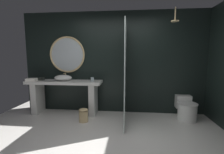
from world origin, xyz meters
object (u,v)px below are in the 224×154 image
(tumbler_cup, at_px, (92,79))
(rain_shower_head, at_px, (175,19))
(waste_bin, at_px, (84,115))
(vessel_sink, at_px, (63,78))
(toilet, at_px, (186,109))
(round_wall_mirror, at_px, (67,55))
(folded_hand_towel, at_px, (32,80))
(tissue_box, at_px, (41,79))

(tumbler_cup, distance_m, rain_shower_head, 2.29)
(rain_shower_head, relative_size, waste_bin, 0.97)
(vessel_sink, height_order, toilet, vessel_sink)
(round_wall_mirror, relative_size, toilet, 1.47)
(waste_bin, bearing_deg, folded_hand_towel, 167.19)
(round_wall_mirror, distance_m, rain_shower_head, 2.72)
(vessel_sink, bearing_deg, rain_shower_head, -5.28)
(tissue_box, height_order, folded_hand_towel, same)
(toilet, bearing_deg, waste_bin, -170.18)
(rain_shower_head, height_order, folded_hand_towel, rain_shower_head)
(waste_bin, xyz_separation_m, folded_hand_towel, (-1.40, 0.32, 0.74))
(round_wall_mirror, relative_size, rain_shower_head, 3.20)
(round_wall_mirror, xyz_separation_m, waste_bin, (0.61, -0.72, -1.36))
(round_wall_mirror, bearing_deg, folded_hand_towel, -153.09)
(vessel_sink, bearing_deg, toilet, -1.46)
(vessel_sink, height_order, round_wall_mirror, round_wall_mirror)
(tumbler_cup, bearing_deg, tissue_box, 178.25)
(rain_shower_head, bearing_deg, round_wall_mirror, 169.63)
(vessel_sink, distance_m, tumbler_cup, 0.77)
(rain_shower_head, distance_m, folded_hand_towel, 3.63)
(tumbler_cup, bearing_deg, waste_bin, -104.66)
(toilet, bearing_deg, round_wall_mirror, 174.11)
(vessel_sink, distance_m, round_wall_mirror, 0.63)
(vessel_sink, relative_size, folded_hand_towel, 1.86)
(vessel_sink, bearing_deg, waste_bin, -36.72)
(toilet, height_order, folded_hand_towel, folded_hand_towel)
(vessel_sink, relative_size, toilet, 0.68)
(tissue_box, bearing_deg, waste_bin, -21.24)
(vessel_sink, relative_size, rain_shower_head, 1.48)
(round_wall_mirror, distance_m, folded_hand_towel, 1.08)
(tumbler_cup, xyz_separation_m, rain_shower_head, (1.85, -0.19, 1.34))
(vessel_sink, xyz_separation_m, folded_hand_towel, (-0.75, -0.17, -0.04))
(folded_hand_towel, bearing_deg, rain_shower_head, -1.26)
(round_wall_mirror, bearing_deg, waste_bin, -49.36)
(vessel_sink, relative_size, tissue_box, 3.52)
(round_wall_mirror, relative_size, folded_hand_towel, 4.01)
(tumbler_cup, relative_size, waste_bin, 0.34)
(rain_shower_head, relative_size, toilet, 0.46)
(rain_shower_head, bearing_deg, toilet, 22.60)
(round_wall_mirror, bearing_deg, toilet, -5.89)
(folded_hand_towel, bearing_deg, tumbler_cup, 4.53)
(tissue_box, distance_m, round_wall_mirror, 0.91)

